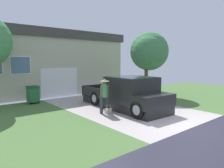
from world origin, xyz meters
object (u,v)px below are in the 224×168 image
Objects in this scene: house_with_garage at (45,62)px; front_yard_tree at (149,51)px; handbag at (108,111)px; pickup_truck at (129,94)px; person_with_hat at (105,94)px; wheeled_trash_bin at (33,94)px.

front_yard_tree is (4.80, -6.97, 0.79)m from house_with_garage.
house_with_garage is at bearing 86.92° from handbag.
handbag is 9.31m from house_with_garage.
front_yard_tree reaches higher than pickup_truck.
person_with_hat reaches higher than handbag.
person_with_hat is at bearing -160.63° from front_yard_tree.
house_with_garage is at bearing -82.11° from pickup_truck.
person_with_hat is 9.00m from house_with_garage.
wheeled_trash_bin is (-1.90, 4.54, -0.37)m from person_with_hat.
front_yard_tree reaches higher than handbag.
pickup_truck is at bearing -54.26° from wheeled_trash_bin.
house_with_garage is (0.58, 8.86, 1.46)m from person_with_hat.
pickup_truck reaches higher than wheeled_trash_bin.
person_with_hat is at bearing -3.55° from pickup_truck.
wheeled_trash_bin is at bearing 113.04° from handbag.
front_yard_tree is at bearing 24.46° from person_with_hat.
house_with_garage reaches higher than pickup_truck.
front_yard_tree reaches higher than person_with_hat.
person_with_hat is 0.82m from handbag.
pickup_truck is at bearing -84.37° from house_with_garage.
pickup_truck is 5.02m from front_yard_tree.
pickup_truck is at bearing -152.42° from front_yard_tree.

